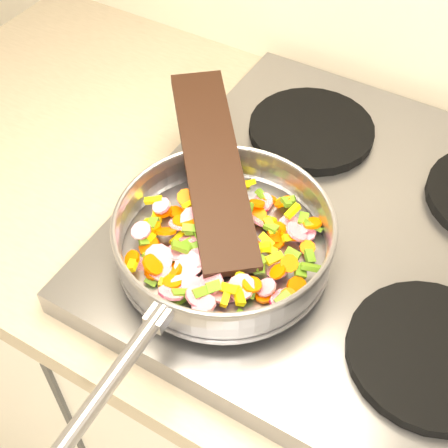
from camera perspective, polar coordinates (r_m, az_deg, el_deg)
The scene contains 7 objects.
cooktop at distance 0.86m, azimuth 12.20°, elevation -1.27°, with size 0.60×0.60×0.04m, color #939399.
grate_fl at distance 0.79m, azimuth -0.69°, elevation -2.75°, with size 0.19×0.19×0.02m, color black.
grate_fr at distance 0.75m, azimuth 18.41°, elevation -11.20°, with size 0.19×0.19×0.02m, color black.
grate_bl at distance 0.97m, azimuth 7.99°, elevation 8.54°, with size 0.19×0.19×0.02m, color black.
saute_pan at distance 0.76m, azimuth -0.09°, elevation -1.15°, with size 0.31×0.48×0.06m.
vegetable_heap at distance 0.76m, azimuth 0.08°, elevation -2.09°, with size 0.25×0.23×0.05m.
wooden_spatula at distance 0.81m, azimuth -1.03°, elevation 5.39°, with size 0.31×0.07×0.01m, color black.
Camera 1 is at (-0.58, 1.11, 1.57)m, focal length 50.00 mm.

